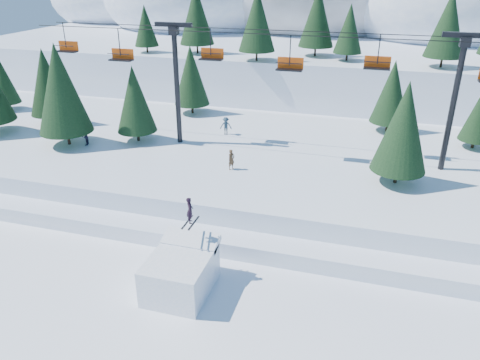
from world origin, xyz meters
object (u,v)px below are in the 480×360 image
(jump_kicker, at_px, (181,272))
(banner_near, at_px, (328,266))
(chairlift, at_px, (289,72))
(banner_far, at_px, (360,260))

(jump_kicker, xyz_separation_m, banner_near, (7.88, 3.89, -0.70))
(jump_kicker, relative_size, chairlift, 0.11)
(chairlift, bearing_deg, banner_near, -67.67)
(banner_near, distance_m, banner_far, 2.18)
(chairlift, height_order, banner_far, chairlift)
(jump_kicker, height_order, banner_near, jump_kicker)
(banner_near, relative_size, banner_far, 1.02)
(banner_near, bearing_deg, banner_far, 32.54)
(banner_near, xyz_separation_m, banner_far, (1.83, 1.17, 0.00))
(jump_kicker, height_order, chairlift, chairlift)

